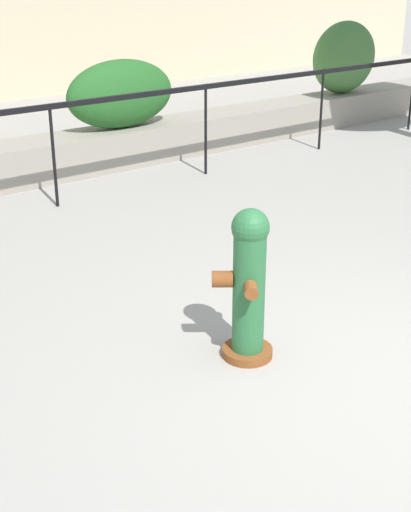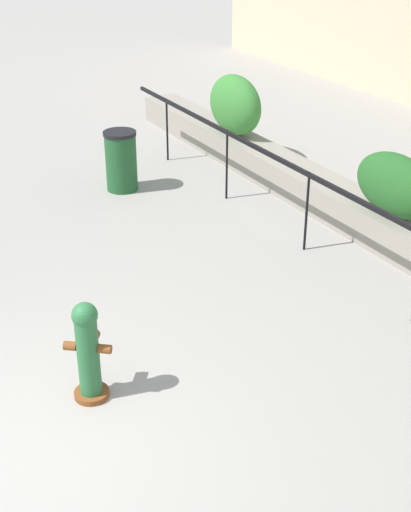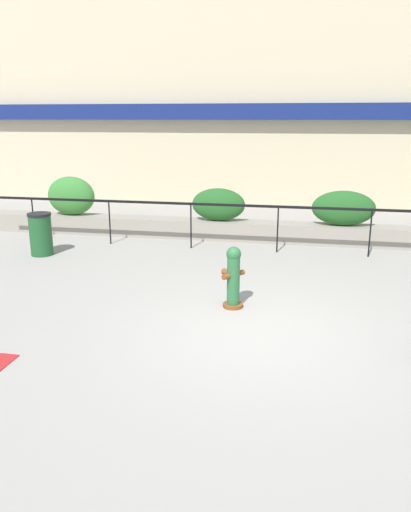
% 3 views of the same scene
% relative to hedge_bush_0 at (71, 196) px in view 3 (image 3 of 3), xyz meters
% --- Properties ---
extents(ground_plane, '(120.00, 120.00, 0.00)m').
position_rel_hedge_bush_0_xyz_m(ground_plane, '(5.84, -6.00, -1.04)').
color(ground_plane, '#9E9991').
extents(building_facade, '(30.00, 1.36, 8.00)m').
position_rel_hedge_bush_0_xyz_m(building_facade, '(5.84, 5.98, 2.94)').
color(building_facade, beige).
rests_on(building_facade, ground).
extents(planter_wall_low, '(18.00, 0.70, 0.50)m').
position_rel_hedge_bush_0_xyz_m(planter_wall_low, '(5.84, 0.00, -0.79)').
color(planter_wall_low, gray).
rests_on(planter_wall_low, ground).
extents(fence_railing_segment, '(15.00, 0.05, 1.15)m').
position_rel_hedge_bush_0_xyz_m(fence_railing_segment, '(5.84, -1.10, -0.02)').
color(fence_railing_segment, black).
rests_on(fence_railing_segment, ground).
extents(hedge_bush_0, '(1.37, 0.70, 1.08)m').
position_rel_hedge_bush_0_xyz_m(hedge_bush_0, '(0.00, 0.00, 0.00)').
color(hedge_bush_0, '#387F33').
rests_on(hedge_bush_0, planter_wall_low).
extents(hedge_bush_1, '(1.42, 0.62, 0.87)m').
position_rel_hedge_bush_0_xyz_m(hedge_bush_1, '(4.21, 0.00, -0.11)').
color(hedge_bush_1, '#235B23').
rests_on(hedge_bush_1, planter_wall_low).
extents(hedge_bush_2, '(1.59, 0.63, 0.89)m').
position_rel_hedge_bush_0_xyz_m(hedge_bush_2, '(7.43, 0.00, -0.10)').
color(hedge_bush_2, '#235B23').
rests_on(hedge_bush_2, planter_wall_low).
extents(fire_hydrant, '(0.49, 0.49, 1.08)m').
position_rel_hedge_bush_0_xyz_m(fire_hydrant, '(5.30, -4.91, -0.49)').
color(fire_hydrant, brown).
rests_on(fire_hydrant, ground).
extents(trash_bin, '(0.55, 0.55, 1.01)m').
position_rel_hedge_bush_0_xyz_m(trash_bin, '(0.35, -2.43, -0.53)').
color(trash_bin, '#1E5128').
rests_on(trash_bin, ground).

